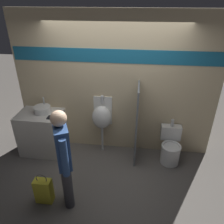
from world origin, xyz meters
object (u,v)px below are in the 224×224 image
(toilet, at_px, (170,148))
(person_in_vest, at_px, (64,157))
(sink_basin, at_px, (42,109))
(urinal_near_counter, at_px, (102,117))
(cell_phone, at_px, (49,117))
(shopping_bag, at_px, (44,191))

(toilet, height_order, person_in_vest, person_in_vest)
(toilet, relative_size, person_in_vest, 0.50)
(sink_basin, xyz_separation_m, urinal_near_counter, (1.14, 0.10, -0.14))
(cell_phone, bearing_deg, person_in_vest, -59.51)
(cell_phone, height_order, person_in_vest, person_in_vest)
(urinal_near_counter, distance_m, toilet, 1.45)
(person_in_vest, bearing_deg, toilet, -78.95)
(toilet, distance_m, shopping_bag, 2.39)
(shopping_bag, bearing_deg, sink_basin, 109.38)
(urinal_near_counter, height_order, toilet, urinal_near_counter)
(cell_phone, bearing_deg, urinal_near_counter, 16.69)
(cell_phone, height_order, urinal_near_counter, urinal_near_counter)
(cell_phone, xyz_separation_m, urinal_near_counter, (0.94, 0.28, -0.08))
(cell_phone, relative_size, urinal_near_counter, 0.12)
(sink_basin, xyz_separation_m, person_in_vest, (0.83, -1.26, -0.04))
(person_in_vest, relative_size, shopping_bag, 2.95)
(shopping_bag, bearing_deg, cell_phone, 102.85)
(toilet, relative_size, shopping_bag, 1.47)
(sink_basin, height_order, person_in_vest, person_in_vest)
(urinal_near_counter, xyz_separation_m, toilet, (1.35, -0.15, -0.51))
(sink_basin, distance_m, shopping_bag, 1.54)
(sink_basin, distance_m, urinal_near_counter, 1.16)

